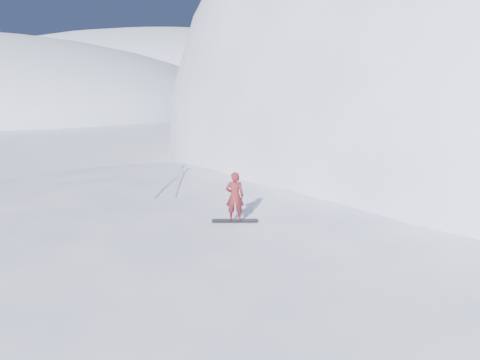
{
  "coord_description": "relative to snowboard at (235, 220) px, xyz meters",
  "views": [
    {
      "loc": [
        3.75,
        -11.87,
        7.16
      ],
      "look_at": [
        1.46,
        1.89,
        3.5
      ],
      "focal_mm": 32.0,
      "sensor_mm": 36.0,
      "label": 1
    }
  ],
  "objects": [
    {
      "name": "near_ridge",
      "position": [
        -0.46,
        2.11,
        -2.41
      ],
      "size": [
        36.0,
        28.0,
        4.8
      ],
      "primitive_type": "ellipsoid",
      "color": "white",
      "rests_on": "ground"
    },
    {
      "name": "snowboarder",
      "position": [
        0.0,
        0.0,
        0.81
      ],
      "size": [
        0.64,
        0.48,
        1.59
      ],
      "primitive_type": "imported",
      "rotation": [
        0.0,
        0.0,
        3.32
      ],
      "color": "maroon",
      "rests_on": "snowboard"
    },
    {
      "name": "far_ridge_c",
      "position": [
        -41.46,
        109.11,
        -2.41
      ],
      "size": [
        140.0,
        90.0,
        36.0
      ],
      "primitive_type": "ellipsoid",
      "color": "white",
      "rests_on": "ground"
    },
    {
      "name": "peak_shoulder",
      "position": [
        8.54,
        19.11,
        -2.41
      ],
      "size": [
        28.0,
        24.0,
        18.0
      ],
      "primitive_type": "ellipsoid",
      "color": "white",
      "rests_on": "ground"
    },
    {
      "name": "snowboard",
      "position": [
        0.0,
        0.0,
        0.0
      ],
      "size": [
        1.5,
        0.53,
        0.02
      ],
      "primitive_type": "cube",
      "rotation": [
        0.0,
        0.0,
        0.18
      ],
      "color": "black",
      "rests_on": "near_ridge"
    },
    {
      "name": "ground",
      "position": [
        -1.46,
        -0.89,
        -2.41
      ],
      "size": [
        400.0,
        400.0,
        0.0
      ],
      "primitive_type": "plane",
      "color": "white",
      "rests_on": "ground"
    },
    {
      "name": "board_tracks",
      "position": [
        -3.53,
        4.86,
        0.01
      ],
      "size": [
        1.46,
        5.98,
        0.04
      ],
      "color": "silver",
      "rests_on": "ground"
    },
    {
      "name": "wind_bumps",
      "position": [
        -2.02,
        1.22,
        -2.41
      ],
      "size": [
        16.0,
        14.4,
        1.0
      ],
      "color": "white",
      "rests_on": "ground"
    }
  ]
}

